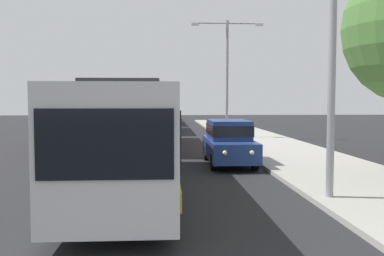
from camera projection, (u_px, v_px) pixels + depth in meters
The scene contains 10 objects.
bus_lead at pixel (133, 135), 13.22m from camera, with size 2.58×12.08×3.21m.
bus_second_in_line at pixel (149, 118), 25.99m from camera, with size 2.58×11.58×3.21m.
bus_middle at pixel (154, 112), 38.65m from camera, with size 2.58×10.79×3.21m.
bus_fourth_in_line at pixel (157, 110), 51.34m from camera, with size 2.58×12.37×3.21m.
bus_rear at pixel (159, 108), 64.95m from camera, with size 2.58×12.01×3.21m.
bus_tail_end at pixel (160, 107), 77.92m from camera, with size 2.58×11.29×3.21m.
white_suv at pixel (229, 140), 18.49m from camera, with size 1.86×4.89×1.90m.
box_truck_oncoming at pixel (142, 106), 78.97m from camera, with size 2.35×7.24×3.15m.
streetlamp_near at pixel (333, 15), 11.33m from camera, with size 6.14×0.28×7.81m.
streetlamp_mid at pixel (227, 67), 30.81m from camera, with size 5.12×0.28×8.26m.
Camera 1 is at (-0.29, -3.09, 2.72)m, focal length 40.52 mm.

